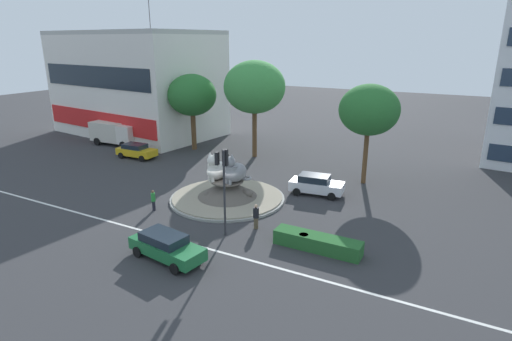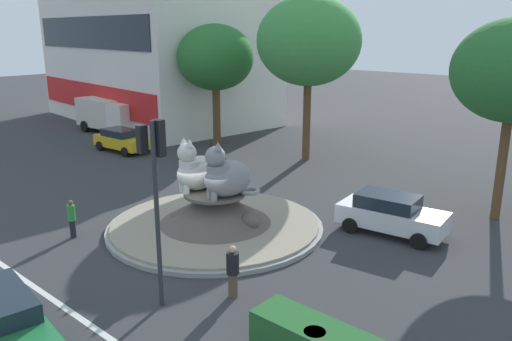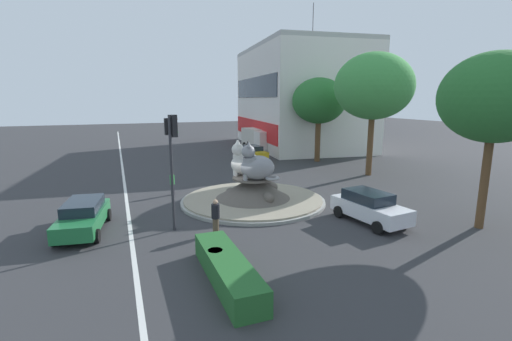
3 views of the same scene
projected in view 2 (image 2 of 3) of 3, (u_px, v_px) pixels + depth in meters
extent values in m
plane|color=#333335|center=(216.00, 228.00, 21.38)|extent=(160.00, 160.00, 0.00)
cube|color=silver|center=(46.00, 295.00, 16.00)|extent=(112.00, 0.20, 0.01)
cylinder|color=gray|center=(215.00, 226.00, 21.36)|extent=(9.01, 9.01, 0.18)
cylinder|color=gray|center=(215.00, 223.00, 21.32)|extent=(8.65, 8.65, 0.10)
cone|color=#564F47|center=(215.00, 207.00, 21.13)|extent=(4.66, 4.66, 1.32)
cylinder|color=#564F47|center=(215.00, 194.00, 20.97)|extent=(2.57, 2.57, 0.12)
ellipsoid|color=#564F47|center=(250.00, 221.00, 20.43)|extent=(0.90, 0.65, 0.72)
ellipsoid|color=#564F47|center=(228.00, 202.00, 22.59)|extent=(1.00, 1.08, 0.80)
ellipsoid|color=#564F47|center=(177.00, 218.00, 21.12)|extent=(0.62, 0.57, 0.49)
ellipsoid|color=silver|center=(199.00, 173.00, 21.14)|extent=(1.58, 2.16, 1.43)
cylinder|color=silver|center=(191.00, 171.00, 20.86)|extent=(1.08, 1.08, 0.90)
sphere|color=silver|center=(187.00, 153.00, 20.56)|extent=(0.79, 0.79, 0.79)
torus|color=silver|center=(219.00, 184.00, 21.53)|extent=(1.10, 1.10, 0.18)
cone|color=silver|center=(189.00, 143.00, 20.27)|extent=(0.37, 0.37, 0.32)
cone|color=silver|center=(184.00, 141.00, 20.60)|extent=(0.37, 0.37, 0.32)
cylinder|color=silver|center=(186.00, 189.00, 20.73)|extent=(0.25, 0.25, 0.36)
cylinder|color=silver|center=(182.00, 187.00, 20.97)|extent=(0.25, 0.25, 0.36)
ellipsoid|color=gray|center=(228.00, 178.00, 20.28)|extent=(1.76, 2.29, 1.48)
cylinder|color=gray|center=(219.00, 176.00, 20.01)|extent=(1.17, 1.17, 0.92)
sphere|color=gray|center=(215.00, 157.00, 19.71)|extent=(0.81, 0.81, 0.81)
torus|color=gray|center=(250.00, 191.00, 20.62)|extent=(1.09, 1.09, 0.18)
cone|color=gray|center=(218.00, 146.00, 19.41)|extent=(0.40, 0.40, 0.33)
cone|color=black|center=(212.00, 144.00, 19.76)|extent=(0.40, 0.40, 0.33)
cylinder|color=gray|center=(214.00, 196.00, 19.89)|extent=(0.26, 0.26, 0.37)
cylinder|color=gray|center=(210.00, 194.00, 20.16)|extent=(0.26, 0.26, 0.37)
cylinder|color=#2D2D33|center=(157.00, 218.00, 14.68)|extent=(0.14, 0.14, 5.66)
cube|color=black|center=(159.00, 138.00, 14.23)|extent=(0.34, 0.27, 1.05)
sphere|color=#360606|center=(160.00, 127.00, 14.20)|extent=(0.18, 0.18, 0.18)
sphere|color=#392706|center=(161.00, 138.00, 14.29)|extent=(0.18, 0.18, 0.18)
sphere|color=green|center=(161.00, 149.00, 14.37)|extent=(0.18, 0.18, 0.18)
cube|color=black|center=(142.00, 139.00, 14.33)|extent=(0.22, 0.30, 0.80)
cube|color=silver|center=(155.00, 50.00, 46.00)|extent=(22.69, 14.81, 12.64)
cube|color=red|center=(93.00, 97.00, 43.00)|extent=(20.39, 2.53, 2.27)
cube|color=#19232D|center=(88.00, 33.00, 41.59)|extent=(19.54, 2.39, 2.53)
cylinder|color=brown|center=(501.00, 170.00, 21.93)|extent=(0.40, 0.40, 4.44)
cylinder|color=brown|center=(217.00, 116.00, 36.69)|extent=(0.55, 0.55, 4.04)
ellipsoid|color=#286B2D|center=(215.00, 57.00, 35.57)|extent=(5.40, 5.40, 4.59)
cylinder|color=brown|center=(307.00, 122.00, 32.10)|extent=(0.49, 0.49, 4.86)
ellipsoid|color=#3D8E42|center=(309.00, 41.00, 30.77)|extent=(6.37, 6.37, 5.42)
cylinder|color=black|center=(73.00, 229.00, 20.35)|extent=(0.24, 0.24, 0.73)
cylinder|color=#288C38|center=(71.00, 213.00, 20.17)|extent=(0.31, 0.31, 0.64)
sphere|color=brown|center=(70.00, 203.00, 20.06)|extent=(0.21, 0.21, 0.21)
cylinder|color=brown|center=(233.00, 285.00, 15.80)|extent=(0.30, 0.30, 0.80)
cylinder|color=black|center=(233.00, 263.00, 15.60)|extent=(0.40, 0.40, 0.70)
sphere|color=tan|center=(232.00, 249.00, 15.48)|extent=(0.23, 0.23, 0.23)
cube|color=#1E6B38|center=(1.00, 327.00, 13.08)|extent=(4.91, 2.40, 0.71)
cylinder|color=black|center=(20.00, 304.00, 14.86)|extent=(0.66, 0.31, 0.64)
cube|color=silver|center=(392.00, 217.00, 20.65)|extent=(4.45, 2.24, 0.77)
cube|color=#19232D|center=(388.00, 201.00, 20.59)|extent=(2.56, 1.81, 0.54)
cylinder|color=black|center=(432.00, 227.00, 20.67)|extent=(0.66, 0.29, 0.64)
cylinder|color=black|center=(419.00, 241.00, 19.28)|extent=(0.66, 0.29, 0.64)
cylinder|color=black|center=(367.00, 213.00, 22.22)|extent=(0.66, 0.29, 0.64)
cylinder|color=black|center=(350.00, 225.00, 20.83)|extent=(0.66, 0.29, 0.64)
cube|color=gold|center=(123.00, 142.00, 34.73)|extent=(4.35, 1.93, 0.72)
cube|color=#19232D|center=(120.00, 133.00, 34.70)|extent=(2.46, 1.64, 0.48)
cylinder|color=black|center=(146.00, 147.00, 34.62)|extent=(0.65, 0.24, 0.64)
cylinder|color=black|center=(125.00, 152.00, 33.31)|extent=(0.65, 0.24, 0.64)
cylinder|color=black|center=(121.00, 142.00, 36.35)|extent=(0.65, 0.24, 0.64)
cylinder|color=black|center=(100.00, 146.00, 35.03)|extent=(0.65, 0.24, 0.64)
cube|color=silver|center=(126.00, 117.00, 39.50)|extent=(1.91, 2.37, 2.14)
cube|color=beige|center=(103.00, 112.00, 41.42)|extent=(4.40, 2.42, 2.24)
cylinder|color=black|center=(139.00, 128.00, 40.60)|extent=(0.91, 0.32, 0.90)
cylinder|color=black|center=(115.00, 133.00, 38.89)|extent=(0.91, 0.32, 0.90)
cylinder|color=black|center=(109.00, 123.00, 43.15)|extent=(0.91, 0.32, 0.90)
cylinder|color=black|center=(85.00, 126.00, 41.44)|extent=(0.91, 0.32, 0.90)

